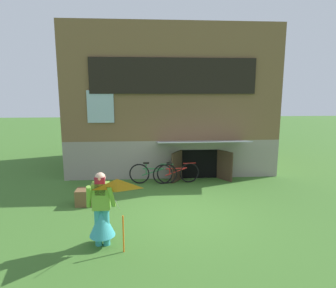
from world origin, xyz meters
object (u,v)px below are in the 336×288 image
bicycle_red (176,173)px  bicycle_green (153,173)px  wooden_crate (86,197)px  kite (118,199)px  person (102,215)px

bicycle_red → bicycle_green: bicycle_green is taller
bicycle_green → wooden_crate: bicycle_green is taller
bicycle_red → wooden_crate: bicycle_red is taller
kite → bicycle_red: size_ratio=0.89×
bicycle_red → bicycle_green: size_ratio=0.99×
person → bicycle_green: person is taller
kite → wooden_crate: (-1.18, 2.77, -0.97)m
bicycle_green → bicycle_red: bearing=4.7°
person → bicycle_red: 4.44m
person → bicycle_green: 4.16m
kite → bicycle_red: kite is taller
person → wooden_crate: size_ratio=2.94×
kite → bicycle_red: (1.51, 4.53, -0.83)m
person → wooden_crate: (-0.79, 2.24, -0.42)m
kite → bicycle_green: bearing=81.0°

